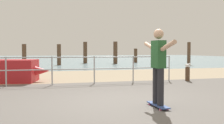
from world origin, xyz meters
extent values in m
cube|color=#605B56|center=(0.00, -1.00, 0.00)|extent=(24.00, 10.00, 0.04)
cube|color=tan|center=(0.00, 7.00, 0.00)|extent=(24.00, 6.00, 0.04)
cube|color=#75939E|center=(0.00, 35.00, 0.00)|extent=(72.00, 50.00, 0.04)
cylinder|color=#9EA0A5|center=(-3.06, 3.60, 0.53)|extent=(0.05, 0.05, 1.05)
cylinder|color=#9EA0A5|center=(-1.51, 3.60, 0.53)|extent=(0.05, 0.05, 1.05)
cylinder|color=#9EA0A5|center=(0.04, 3.60, 0.53)|extent=(0.05, 0.05, 1.05)
cylinder|color=#9EA0A5|center=(1.59, 3.60, 0.53)|extent=(0.05, 0.05, 1.05)
cylinder|color=#9EA0A5|center=(3.14, 3.60, 0.53)|extent=(0.05, 0.05, 1.05)
cylinder|color=#9EA0A5|center=(-1.51, 3.60, 1.02)|extent=(9.30, 0.04, 0.04)
cylinder|color=#9EA0A5|center=(-1.51, 3.60, 0.58)|extent=(9.30, 0.04, 0.04)
cone|color=#B21E23|center=(-2.11, 4.82, 0.45)|extent=(1.23, 0.96, 0.77)
cube|color=#334C8C|center=(0.59, -0.77, 0.07)|extent=(0.20, 0.80, 0.02)
cylinder|color=#E5598C|center=(0.51, -0.49, 0.03)|extent=(0.03, 0.06, 0.06)
cylinder|color=#E5598C|center=(0.67, -0.49, 0.03)|extent=(0.03, 0.06, 0.06)
cylinder|color=#E5598C|center=(0.51, -1.05, 0.03)|extent=(0.03, 0.06, 0.06)
cylinder|color=#E5598C|center=(0.67, -1.05, 0.03)|extent=(0.03, 0.06, 0.06)
cylinder|color=#26262B|center=(0.59, -0.65, 0.48)|extent=(0.14, 0.14, 0.80)
cylinder|color=#26262B|center=(0.59, -0.89, 0.48)|extent=(0.14, 0.14, 0.80)
cube|color=#26592D|center=(0.59, -0.77, 1.18)|extent=(0.20, 0.36, 0.60)
sphere|color=tan|center=(0.59, -0.77, 1.62)|extent=(0.22, 0.22, 0.22)
cylinder|color=tan|center=(0.59, -0.32, 1.36)|extent=(0.09, 0.55, 0.23)
cylinder|color=tan|center=(0.59, -1.22, 1.36)|extent=(0.09, 0.55, 0.23)
cylinder|color=#513826|center=(3.92, 3.49, 0.29)|extent=(0.18, 0.18, 0.58)
ellipsoid|color=white|center=(3.92, 3.49, 0.65)|extent=(0.19, 0.34, 0.14)
sphere|color=white|center=(3.89, 3.30, 0.71)|extent=(0.09, 0.09, 0.09)
cone|color=gold|center=(3.88, 3.25, 0.71)|extent=(0.03, 0.05, 0.02)
cube|color=slate|center=(3.95, 3.65, 0.66)|extent=(0.10, 0.13, 0.02)
cylinder|color=#513826|center=(-3.13, 14.48, 0.87)|extent=(0.32, 0.32, 1.75)
cylinder|color=#513826|center=(-0.44, 16.59, 0.90)|extent=(0.34, 0.34, 1.81)
cylinder|color=#513826|center=(2.25, 19.23, 1.06)|extent=(0.38, 0.38, 2.11)
cylinder|color=#513826|center=(4.94, 17.89, 1.06)|extent=(0.40, 0.40, 2.12)
cylinder|color=#513826|center=(7.63, 19.59, 0.74)|extent=(0.35, 0.35, 1.47)
cylinder|color=#513826|center=(10.32, 13.77, 0.99)|extent=(0.28, 0.28, 1.99)
camera|label=1|loc=(-1.86, -5.95, 1.26)|focal=41.61mm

